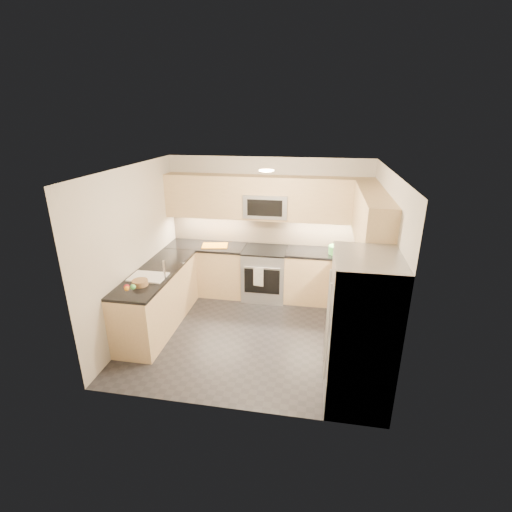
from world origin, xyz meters
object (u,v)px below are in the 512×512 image
at_px(cutting_board, 215,246).
at_px(fruit_basket, 140,283).
at_px(refrigerator, 361,332).
at_px(utensil_bowl, 336,250).
at_px(gas_range, 265,274).
at_px(microwave, 266,205).

distance_m(cutting_board, fruit_basket, 1.88).
xyz_separation_m(refrigerator, fruit_basket, (-2.94, 0.63, 0.08)).
bearing_deg(utensil_bowl, refrigerator, -84.78).
bearing_deg(gas_range, refrigerator, -59.12).
bearing_deg(refrigerator, gas_range, 120.88).
relative_size(gas_range, refrigerator, 0.51).
relative_size(microwave, cutting_board, 1.66).
xyz_separation_m(microwave, utensil_bowl, (1.23, -0.16, -0.69)).
xyz_separation_m(gas_range, refrigerator, (1.45, -2.43, 0.45)).
bearing_deg(refrigerator, utensil_bowl, 95.22).
relative_size(refrigerator, utensil_bowl, 7.28).
distance_m(refrigerator, utensil_bowl, 2.40).
distance_m(microwave, utensil_bowl, 1.42).
bearing_deg(utensil_bowl, cutting_board, 179.12).
distance_m(gas_range, refrigerator, 2.86).
bearing_deg(fruit_basket, utensil_bowl, 32.90).
distance_m(utensil_bowl, fruit_basket, 3.24).
relative_size(cutting_board, fruit_basket, 2.09).
height_order(gas_range, utensil_bowl, utensil_bowl).
height_order(microwave, cutting_board, microwave).
xyz_separation_m(microwave, refrigerator, (1.45, -2.55, -0.80)).
xyz_separation_m(utensil_bowl, cutting_board, (-2.15, 0.03, -0.06)).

